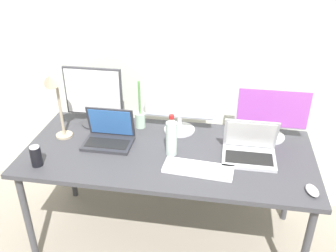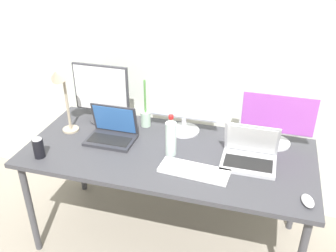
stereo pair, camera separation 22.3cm
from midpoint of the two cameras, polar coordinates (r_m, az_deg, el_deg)
The scene contains 14 objects.
ground_plane at distance 2.82m, azimuth -2.37°, elevation -16.66°, with size 16.00×16.00×0.00m, color gray.
wall_back at distance 2.64m, azimuth -0.31°, elevation 13.37°, with size 7.00×0.08×2.60m, color silver.
work_desk at distance 2.38m, azimuth -2.70°, elevation -5.07°, with size 1.80×0.81×0.74m.
monitor_left at distance 2.63m, azimuth -13.66°, elevation 4.39°, with size 0.40×0.20×0.42m.
monitor_center at distance 2.47m, azimuth -0.77°, elevation 3.47°, with size 0.48×0.21×0.39m.
monitor_right at distance 2.46m, azimuth 13.16°, elevation 1.96°, with size 0.47×0.20×0.36m.
laptop_silver at distance 2.45m, azimuth -11.57°, elevation -1.45°, with size 0.31×0.22×0.23m.
laptop_secondary at distance 2.29m, azimuth 9.60°, elevation -3.54°, with size 0.32×0.25×0.25m.
keyboard_main at distance 2.17m, azimuth 1.67°, elevation -6.65°, with size 0.40×0.14×0.02m, color white.
mouse_by_keyboard at distance 2.10m, azimuth 18.30°, elevation -9.42°, with size 0.06×0.11×0.03m, color silver.
water_bottle at distance 2.25m, azimuth -2.30°, elevation -1.69°, with size 0.07×0.07×0.27m.
soda_can_near_keyboard at distance 2.35m, azimuth -22.08°, elevation -4.36°, with size 0.07×0.07×0.13m.
bamboo_vase at distance 2.60m, azimuth -6.72°, elevation 1.10°, with size 0.07×0.07×0.34m.
desk_lamp at distance 2.45m, azimuth -19.45°, elevation 4.72°, with size 0.11×0.18×0.49m.
Camera 1 is at (0.33, -1.94, 2.01)m, focal length 40.00 mm.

